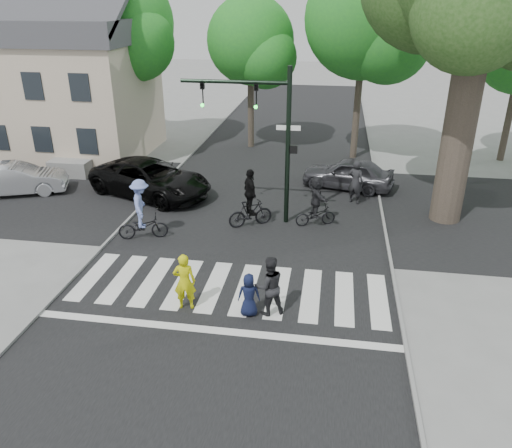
{
  "coord_description": "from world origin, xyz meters",
  "views": [
    {
      "loc": [
        2.87,
        -11.92,
        8.22
      ],
      "look_at": [
        0.5,
        3.0,
        1.3
      ],
      "focal_mm": 35.0,
      "sensor_mm": 36.0,
      "label": 1
    }
  ],
  "objects": [
    {
      "name": "traffic_signal",
      "position": [
        0.35,
        6.2,
        3.9
      ],
      "size": [
        4.45,
        0.29,
        6.0
      ],
      "color": "black",
      "rests_on": "ground"
    },
    {
      "name": "pedestrian_child",
      "position": [
        0.83,
        -0.31,
        0.65
      ],
      "size": [
        0.69,
        0.5,
        1.29
      ],
      "primitive_type": "imported",
      "rotation": [
        0.0,
        0.0,
        3.29
      ],
      "color": "#111735",
      "rests_on": "ground"
    },
    {
      "name": "cyclist_mid",
      "position": [
        -0.14,
        5.6,
        0.95
      ],
      "size": [
        1.8,
        1.3,
        2.32
      ],
      "color": "black",
      "rests_on": "ground"
    },
    {
      "name": "curb_right",
      "position": [
        5.05,
        5.0,
        0.05
      ],
      "size": [
        0.1,
        70.0,
        0.1
      ],
      "primitive_type": "cube",
      "color": "gray",
      "rests_on": "ground"
    },
    {
      "name": "curb_left",
      "position": [
        -5.05,
        5.0,
        0.05
      ],
      "size": [
        0.1,
        70.0,
        0.1
      ],
      "primitive_type": "cube",
      "color": "gray",
      "rests_on": "ground"
    },
    {
      "name": "bg_tree_0",
      "position": [
        -13.74,
        16.0,
        6.14
      ],
      "size": [
        5.46,
        5.2,
        8.97
      ],
      "color": "brown",
      "rests_on": "ground"
    },
    {
      "name": "car_silver",
      "position": [
        -11.14,
        7.41,
        0.7
      ],
      "size": [
        4.51,
        2.93,
        1.4
      ],
      "primitive_type": "imported",
      "rotation": [
        0.0,
        0.0,
        1.94
      ],
      "color": "#B1B2B7",
      "rests_on": "ground"
    },
    {
      "name": "cyclist_left",
      "position": [
        -3.87,
        3.9,
        0.99
      ],
      "size": [
        1.92,
        1.32,
        2.29
      ],
      "color": "black",
      "rests_on": "ground"
    },
    {
      "name": "cyclist_right",
      "position": [
        2.36,
        6.07,
        0.9
      ],
      "size": [
        1.69,
        1.56,
        2.02
      ],
      "color": "black",
      "rests_on": "ground"
    },
    {
      "name": "car_grey",
      "position": [
        3.63,
        10.5,
        0.71
      ],
      "size": [
        4.45,
        2.57,
        1.42
      ],
      "primitive_type": "imported",
      "rotation": [
        0.0,
        0.0,
        -1.8
      ],
      "color": "#3A393E",
      "rests_on": "ground"
    },
    {
      "name": "road_stem",
      "position": [
        0.0,
        5.0,
        0.01
      ],
      "size": [
        10.0,
        70.0,
        0.01
      ],
      "primitive_type": "cube",
      "color": "black",
      "rests_on": "ground"
    },
    {
      "name": "house",
      "position": [
        -11.49,
        13.98,
        3.8
      ],
      "size": [
        8.4,
        8.1,
        8.82
      ],
      "color": "beige",
      "rests_on": "ground"
    },
    {
      "name": "bystander_dark",
      "position": [
        3.93,
        8.67,
        0.96
      ],
      "size": [
        0.83,
        0.73,
        1.92
      ],
      "primitive_type": "imported",
      "rotation": [
        0.0,
        0.0,
        2.67
      ],
      "color": "black",
      "rests_on": "ground"
    },
    {
      "name": "bg_tree_2",
      "position": [
        -1.76,
        16.62,
        5.78
      ],
      "size": [
        5.04,
        4.8,
        8.4
      ],
      "color": "brown",
      "rests_on": "ground"
    },
    {
      "name": "pedestrian_adult",
      "position": [
        1.37,
        -0.14,
        0.89
      ],
      "size": [
        1.06,
        0.97,
        1.77
      ],
      "primitive_type": "imported",
      "rotation": [
        0.0,
        0.0,
        3.57
      ],
      "color": "black",
      "rests_on": "ground"
    },
    {
      "name": "car_suv",
      "position": [
        -5.1,
        8.19,
        0.79
      ],
      "size": [
        6.27,
        4.6,
        1.58
      ],
      "primitive_type": "imported",
      "rotation": [
        0.0,
        0.0,
        1.18
      ],
      "color": "black",
      "rests_on": "ground"
    },
    {
      "name": "bg_tree_3",
      "position": [
        4.31,
        15.27,
        6.94
      ],
      "size": [
        6.3,
        6.0,
        10.2
      ],
      "color": "brown",
      "rests_on": "ground"
    },
    {
      "name": "crosswalk",
      "position": [
        0.0,
        0.66,
        0.01
      ],
      "size": [
        10.0,
        3.85,
        0.01
      ],
      "color": "silver",
      "rests_on": "ground"
    },
    {
      "name": "road_cross",
      "position": [
        0.0,
        8.0,
        0.01
      ],
      "size": [
        70.0,
        10.0,
        0.01
      ],
      "primitive_type": "cube",
      "color": "black",
      "rests_on": "ground"
    },
    {
      "name": "ground",
      "position": [
        0.0,
        0.0,
        0.0
      ],
      "size": [
        120.0,
        120.0,
        0.0
      ],
      "primitive_type": "plane",
      "color": "gray",
      "rests_on": "ground"
    },
    {
      "name": "pedestrian_woman",
      "position": [
        -1.03,
        -0.25,
        0.87
      ],
      "size": [
        0.69,
        0.52,
        1.73
      ],
      "primitive_type": "imported",
      "rotation": [
        0.0,
        0.0,
        3.31
      ],
      "color": "#D0D10C",
      "rests_on": "ground"
    },
    {
      "name": "bg_tree_1",
      "position": [
        -8.7,
        15.48,
        6.65
      ],
      "size": [
        6.09,
        5.8,
        9.8
      ],
      "color": "brown",
      "rests_on": "ground"
    }
  ]
}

